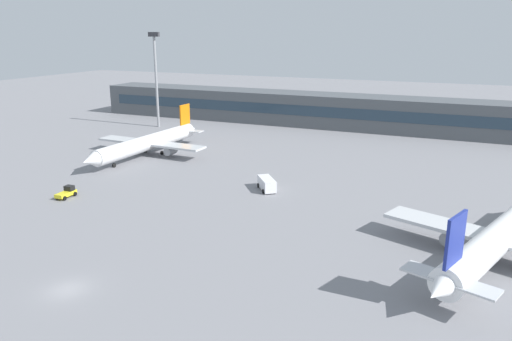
{
  "coord_description": "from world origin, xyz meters",
  "views": [
    {
      "loc": [
        36.51,
        -34.5,
        26.0
      ],
      "look_at": [
        3.93,
        40.0,
        3.0
      ],
      "focal_mm": 34.74,
      "sensor_mm": 36.0,
      "label": 1
    }
  ],
  "objects_px": {
    "baggage_tug_yellow": "(67,192)",
    "airplane_near": "(502,234)",
    "service_van_white": "(267,184)",
    "airplane_mid": "(147,143)",
    "floodlight_tower_west": "(156,73)"
  },
  "relations": [
    {
      "from": "service_van_white",
      "to": "airplane_mid",
      "type": "bearing_deg",
      "value": 160.04
    },
    {
      "from": "airplane_mid",
      "to": "baggage_tug_yellow",
      "type": "relative_size",
      "value": 10.2
    },
    {
      "from": "baggage_tug_yellow",
      "to": "airplane_near",
      "type": "bearing_deg",
      "value": 3.2
    },
    {
      "from": "airplane_mid",
      "to": "service_van_white",
      "type": "relative_size",
      "value": 6.99
    },
    {
      "from": "airplane_mid",
      "to": "baggage_tug_yellow",
      "type": "height_order",
      "value": "airplane_mid"
    },
    {
      "from": "airplane_mid",
      "to": "floodlight_tower_west",
      "type": "bearing_deg",
      "value": 120.49
    },
    {
      "from": "service_van_white",
      "to": "floodlight_tower_west",
      "type": "bearing_deg",
      "value": 140.55
    },
    {
      "from": "floodlight_tower_west",
      "to": "baggage_tug_yellow",
      "type": "bearing_deg",
      "value": -69.44
    },
    {
      "from": "airplane_near",
      "to": "service_van_white",
      "type": "bearing_deg",
      "value": 159.96
    },
    {
      "from": "airplane_near",
      "to": "airplane_mid",
      "type": "height_order",
      "value": "airplane_near"
    },
    {
      "from": "service_van_white",
      "to": "floodlight_tower_west",
      "type": "height_order",
      "value": "floodlight_tower_west"
    },
    {
      "from": "baggage_tug_yellow",
      "to": "service_van_white",
      "type": "bearing_deg",
      "value": 30.11
    },
    {
      "from": "airplane_near",
      "to": "airplane_mid",
      "type": "distance_m",
      "value": 72.21
    },
    {
      "from": "airplane_mid",
      "to": "service_van_white",
      "type": "height_order",
      "value": "airplane_mid"
    },
    {
      "from": "airplane_near",
      "to": "floodlight_tower_west",
      "type": "bearing_deg",
      "value": 147.66
    }
  ]
}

